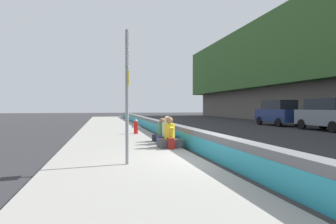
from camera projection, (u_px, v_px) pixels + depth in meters
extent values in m
plane|color=#2B2B2D|center=(217.00, 162.00, 9.00)|extent=(160.00, 160.00, 0.00)
cube|color=gray|center=(128.00, 164.00, 8.43)|extent=(80.00, 4.40, 0.14)
cube|color=slate|center=(217.00, 148.00, 9.00)|extent=(76.00, 0.44, 0.85)
cube|color=teal|center=(209.00, 150.00, 8.95)|extent=(74.48, 0.01, 0.54)
cylinder|color=gray|center=(127.00, 97.00, 7.98)|extent=(0.09, 0.09, 3.60)
cube|color=white|center=(128.00, 41.00, 7.96)|extent=(0.44, 0.02, 0.36)
cube|color=black|center=(128.00, 41.00, 7.97)|extent=(0.30, 0.01, 0.10)
cube|color=white|center=(128.00, 60.00, 7.97)|extent=(0.44, 0.02, 0.36)
cube|color=black|center=(128.00, 60.00, 7.97)|extent=(0.30, 0.01, 0.10)
cube|color=yellow|center=(128.00, 78.00, 7.98)|extent=(0.44, 0.02, 0.36)
cube|color=black|center=(128.00, 78.00, 7.98)|extent=(0.30, 0.01, 0.10)
cylinder|color=red|center=(136.00, 127.00, 17.14)|extent=(0.24, 0.24, 0.72)
cone|color=gray|center=(136.00, 120.00, 17.13)|extent=(0.26, 0.26, 0.16)
cylinder|color=gray|center=(139.00, 127.00, 17.17)|extent=(0.10, 0.12, 0.10)
cylinder|color=gray|center=(133.00, 127.00, 17.10)|extent=(0.10, 0.12, 0.10)
cube|color=#424247|center=(170.00, 143.00, 11.36)|extent=(0.75, 0.86, 0.31)
cylinder|color=gold|center=(170.00, 131.00, 11.35)|extent=(0.40, 0.40, 0.59)
sphere|color=#8E6647|center=(170.00, 120.00, 11.35)|extent=(0.26, 0.26, 0.26)
cylinder|color=gold|center=(168.00, 132.00, 11.57)|extent=(0.31, 0.15, 0.52)
cylinder|color=gold|center=(171.00, 133.00, 11.14)|extent=(0.31, 0.15, 0.52)
cube|color=#23284C|center=(167.00, 140.00, 12.49)|extent=(0.74, 0.86, 0.31)
cylinder|color=beige|center=(167.00, 129.00, 12.49)|extent=(0.40, 0.40, 0.59)
sphere|color=beige|center=(167.00, 119.00, 12.48)|extent=(0.26, 0.26, 0.26)
cylinder|color=beige|center=(166.00, 130.00, 12.70)|extent=(0.31, 0.15, 0.52)
cylinder|color=beige|center=(168.00, 131.00, 12.27)|extent=(0.31, 0.15, 0.52)
cube|color=black|center=(162.00, 138.00, 13.38)|extent=(0.70, 0.80, 0.28)
cylinder|color=#4C8951|center=(162.00, 129.00, 13.38)|extent=(0.36, 0.36, 0.53)
sphere|color=#8E6647|center=(162.00, 121.00, 13.37)|extent=(0.23, 0.23, 0.23)
cylinder|color=#4C8951|center=(161.00, 130.00, 13.57)|extent=(0.28, 0.15, 0.47)
cylinder|color=#4C8951|center=(163.00, 131.00, 13.19)|extent=(0.28, 0.15, 0.47)
cube|color=maroon|center=(171.00, 143.00, 10.91)|extent=(0.32, 0.22, 0.40)
cube|color=maroon|center=(174.00, 145.00, 10.95)|extent=(0.22, 0.06, 0.20)
cube|color=slate|center=(328.00, 118.00, 20.96)|extent=(4.81, 1.95, 1.10)
cube|color=black|center=(329.00, 104.00, 20.85)|extent=(3.11, 1.75, 0.80)
cylinder|color=black|center=(302.00, 124.00, 22.26)|extent=(0.76, 0.22, 0.76)
cylinder|color=black|center=(323.00, 124.00, 22.67)|extent=(0.76, 0.22, 0.76)
cylinder|color=black|center=(333.00, 127.00, 19.27)|extent=(0.76, 0.22, 0.76)
cube|color=navy|center=(278.00, 115.00, 26.84)|extent=(4.82, 1.98, 1.10)
cube|color=black|center=(279.00, 105.00, 26.72)|extent=(3.12, 1.77, 0.80)
cylinder|color=black|center=(260.00, 121.00, 28.13)|extent=(0.76, 0.23, 0.76)
cylinder|color=black|center=(277.00, 121.00, 28.55)|extent=(0.76, 0.23, 0.76)
cylinder|color=black|center=(279.00, 122.00, 25.14)|extent=(0.76, 0.23, 0.76)
cylinder|color=black|center=(298.00, 122.00, 25.56)|extent=(0.76, 0.23, 0.76)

